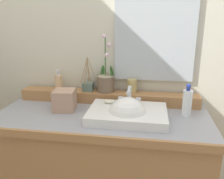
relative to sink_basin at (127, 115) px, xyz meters
The scene contains 12 objects.
wall_back 0.57m from the sink_basin, 110.02° to the left, with size 2.88×0.20×2.40m, color beige.
vanity_cabinet 0.47m from the sink_basin, 165.10° to the left, with size 1.29×0.57×0.85m.
back_ledge 0.30m from the sink_basin, 121.64° to the left, with size 1.21×0.11×0.07m, color #A77445.
sink_basin is the anchor object (origin of this frame).
soap_bar 0.16m from the sink_basin, 141.69° to the left, with size 0.07×0.04×0.02m, color beige.
potted_plant 0.34m from the sink_basin, 123.34° to the left, with size 0.12×0.13×0.39m.
soap_dispenser 0.59m from the sink_basin, 152.68° to the left, with size 0.05×0.05×0.14m.
tumbler_cup 0.29m from the sink_basin, 89.21° to the left, with size 0.07×0.07×0.09m, color tan.
reed_diffuser 0.40m from the sink_basin, 138.63° to the left, with size 0.12×0.10×0.24m.
lotion_bottle 0.37m from the sink_basin, 17.27° to the left, with size 0.06×0.06×0.19m.
tissue_box 0.41m from the sink_basin, 169.68° to the left, with size 0.13×0.13×0.13m, color tan.
mirror 0.53m from the sink_basin, 66.84° to the left, with size 0.52×0.02×0.55m, color silver.
Camera 1 is at (0.27, -1.32, 1.42)m, focal length 38.57 mm.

